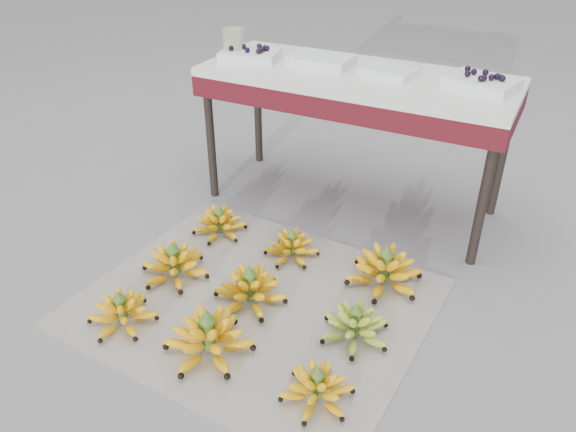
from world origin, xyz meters
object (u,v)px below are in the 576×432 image
at_px(bunch_mid_center, 250,290).
at_px(bunch_back_right, 384,271).
at_px(tray_far_right, 482,83).
at_px(bunch_back_left, 219,224).
at_px(vendor_table, 356,89).
at_px(glass_jar, 234,43).
at_px(bunch_front_center, 209,338).
at_px(bunch_front_right, 317,388).
at_px(tray_far_left, 250,55).
at_px(tray_left, 321,60).
at_px(bunch_back_center, 292,247).
at_px(newspaper_mat, 256,302).
at_px(bunch_mid_right, 355,326).
at_px(tray_right, 389,72).
at_px(bunch_mid_left, 175,265).
at_px(bunch_front_left, 122,312).

xyz_separation_m(bunch_mid_center, bunch_back_right, (0.42, 0.34, 0.01)).
distance_m(bunch_mid_center, tray_far_right, 1.25).
height_order(bunch_back_left, bunch_back_right, bunch_back_right).
xyz_separation_m(vendor_table, glass_jar, (-0.61, -0.03, 0.14)).
bearing_deg(bunch_front_center, bunch_front_right, -18.17).
height_order(tray_far_left, tray_left, tray_far_left).
relative_size(bunch_front_right, bunch_back_center, 0.91).
xyz_separation_m(newspaper_mat, bunch_mid_right, (0.41, -0.01, 0.06)).
bearing_deg(bunch_front_center, tray_right, 65.67).
bearing_deg(bunch_mid_left, bunch_mid_center, -4.16).
height_order(bunch_back_right, glass_jar, glass_jar).
bearing_deg(bunch_back_right, vendor_table, 117.78).
distance_m(bunch_front_center, bunch_back_left, 0.75).
distance_m(bunch_front_left, tray_left, 1.40).
relative_size(bunch_mid_right, glass_jar, 2.55).
xyz_separation_m(bunch_front_center, bunch_back_center, (-0.01, 0.63, -0.02)).
bearing_deg(tray_far_right, tray_right, -178.16).
bearing_deg(bunch_mid_center, bunch_back_left, 123.52).
xyz_separation_m(bunch_mid_left, vendor_table, (0.40, 0.88, 0.53)).
distance_m(tray_right, glass_jar, 0.75).
relative_size(bunch_mid_left, bunch_back_left, 0.98).
relative_size(bunch_mid_right, tray_far_right, 1.08).
bearing_deg(bunch_mid_left, bunch_front_right, -25.87).
bearing_deg(tray_far_left, bunch_front_left, -84.14).
xyz_separation_m(newspaper_mat, bunch_mid_center, (-0.02, -0.01, 0.06)).
bearing_deg(bunch_front_right, glass_jar, 119.76).
bearing_deg(bunch_mid_center, bunch_back_right, 26.66).
xyz_separation_m(newspaper_mat, tray_far_right, (0.56, 0.90, 0.69)).
height_order(bunch_front_left, bunch_back_center, bunch_front_left).
relative_size(bunch_mid_center, tray_right, 1.34).
relative_size(bunch_mid_left, glass_jar, 2.26).
distance_m(bunch_mid_right, bunch_back_left, 0.87).
height_order(bunch_back_right, tray_right, tray_right).
distance_m(tray_left, tray_right, 0.32).
relative_size(bunch_front_left, tray_far_left, 0.91).
height_order(newspaper_mat, bunch_back_right, bunch_back_right).
bearing_deg(bunch_mid_left, glass_jar, 99.71).
bearing_deg(bunch_back_right, tray_right, 106.12).
distance_m(bunch_mid_left, tray_left, 1.13).
distance_m(newspaper_mat, glass_jar, 1.25).
bearing_deg(newspaper_mat, bunch_mid_right, -1.17).
bearing_deg(bunch_back_right, bunch_front_left, -145.54).
distance_m(bunch_mid_left, bunch_back_right, 0.84).
bearing_deg(tray_left, bunch_mid_right, -58.41).
distance_m(bunch_front_left, bunch_mid_right, 0.84).
xyz_separation_m(bunch_front_center, glass_jar, (-0.57, 1.15, 0.66)).
bearing_deg(bunch_mid_left, vendor_table, 61.39).
xyz_separation_m(bunch_mid_right, tray_far_right, (0.15, 0.91, 0.63)).
xyz_separation_m(bunch_mid_center, bunch_mid_right, (0.43, 0.00, -0.01)).
distance_m(bunch_front_center, glass_jar, 1.44).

